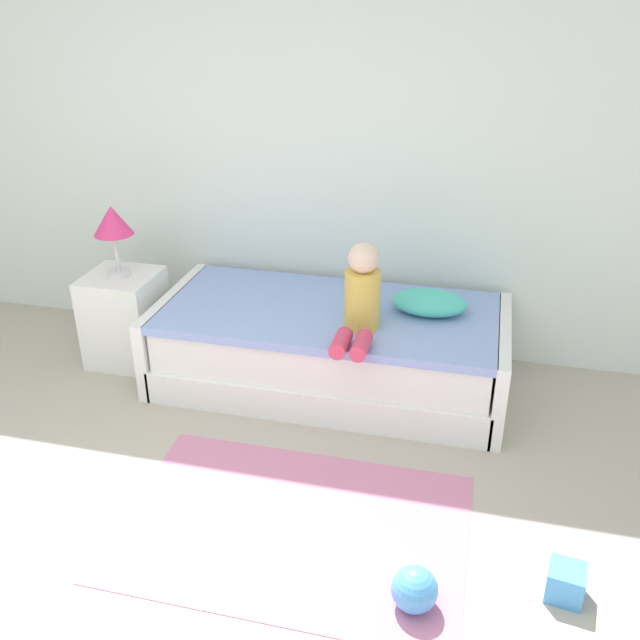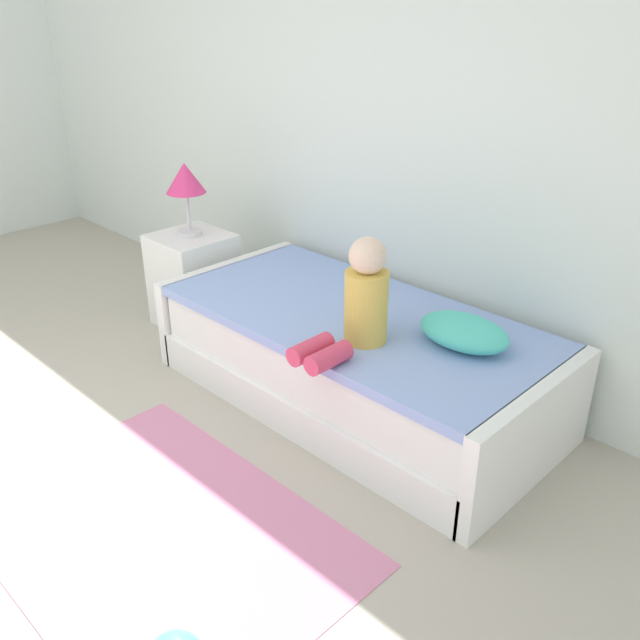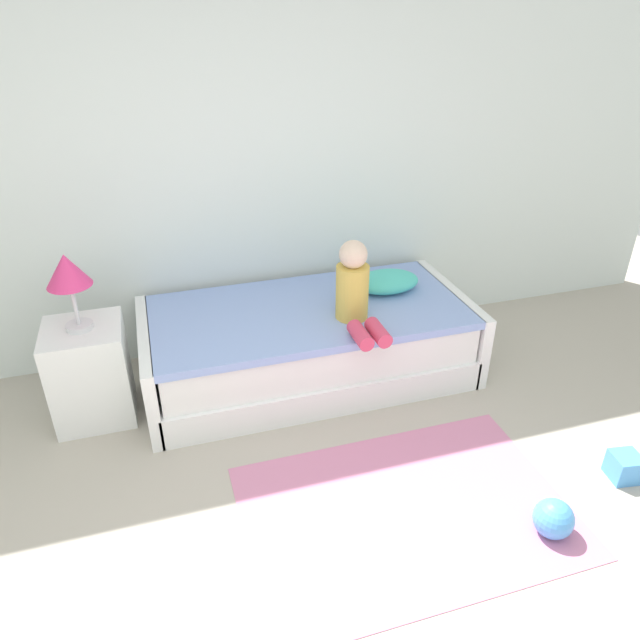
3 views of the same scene
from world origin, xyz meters
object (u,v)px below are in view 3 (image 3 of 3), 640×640
at_px(pillow, 387,282).
at_px(toy_ball, 553,518).
at_px(nightstand, 90,372).
at_px(child_figure, 355,290).
at_px(bed, 309,343).
at_px(toy_block, 624,467).
at_px(table_lamp, 68,274).

xyz_separation_m(pillow, toy_ball, (0.15, -1.72, -0.47)).
height_order(pillow, toy_ball, pillow).
bearing_deg(nightstand, pillow, 3.90).
bearing_deg(nightstand, child_figure, -7.14).
relative_size(bed, toy_block, 14.42).
bearing_deg(bed, pillow, 9.85).
bearing_deg(child_figure, toy_block, -47.45).
distance_m(bed, toy_block, 1.95).
bearing_deg(child_figure, nightstand, 172.86).
xyz_separation_m(child_figure, toy_ball, (0.50, -1.39, -0.61)).
bearing_deg(toy_ball, table_lamp, 142.52).
relative_size(bed, toy_ball, 11.04).
distance_m(child_figure, toy_block, 1.74).
height_order(toy_ball, toy_block, toy_ball).
relative_size(pillow, toy_block, 3.01).
distance_m(toy_ball, toy_block, 0.63).
xyz_separation_m(toy_ball, toy_block, (0.59, 0.20, -0.02)).
bearing_deg(nightstand, table_lamp, 180.00).
relative_size(toy_ball, toy_block, 1.31).
xyz_separation_m(bed, child_figure, (0.23, -0.23, 0.46)).
bearing_deg(child_figure, table_lamp, 172.86).
bearing_deg(table_lamp, toy_block, -27.49).
relative_size(nightstand, pillow, 1.36).
distance_m(nightstand, toy_block, 3.02).
bearing_deg(pillow, nightstand, -176.10).
relative_size(bed, child_figure, 4.14).
height_order(bed, child_figure, child_figure).
distance_m(bed, toy_ball, 1.78).
xyz_separation_m(nightstand, child_figure, (1.58, -0.20, 0.40)).
bearing_deg(toy_ball, toy_block, 18.86).
height_order(nightstand, table_lamp, table_lamp).
relative_size(nightstand, table_lamp, 1.33).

